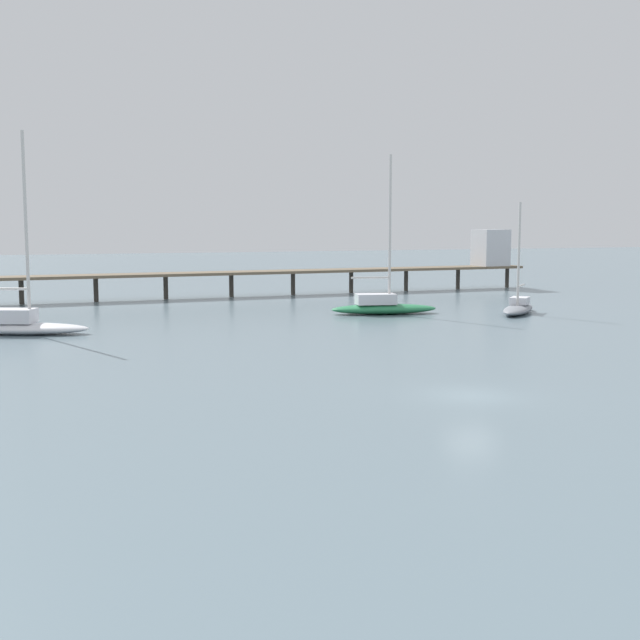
{
  "coord_description": "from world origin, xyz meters",
  "views": [
    {
      "loc": [
        -20.64,
        -32.76,
        8.06
      ],
      "look_at": [
        0.0,
        19.5,
        1.5
      ],
      "focal_mm": 46.04,
      "sensor_mm": 36.0,
      "label": 1
    }
  ],
  "objects_px": {
    "sailboat_gray": "(518,307)",
    "sailboat_white": "(21,323)",
    "sailboat_green": "(382,305)",
    "pier": "(317,264)"
  },
  "relations": [
    {
      "from": "pier",
      "to": "sailboat_white",
      "type": "bearing_deg",
      "value": -143.21
    },
    {
      "from": "sailboat_gray",
      "to": "sailboat_white",
      "type": "bearing_deg",
      "value": 177.75
    },
    {
      "from": "pier",
      "to": "sailboat_gray",
      "type": "relative_size",
      "value": 8.26
    },
    {
      "from": "sailboat_green",
      "to": "sailboat_white",
      "type": "relative_size",
      "value": 0.96
    },
    {
      "from": "pier",
      "to": "sailboat_white",
      "type": "relative_size",
      "value": 5.61
    },
    {
      "from": "sailboat_white",
      "to": "sailboat_gray",
      "type": "xyz_separation_m",
      "value": [
        42.46,
        -1.66,
        -0.19
      ]
    },
    {
      "from": "sailboat_green",
      "to": "sailboat_white",
      "type": "distance_m",
      "value": 30.92
    },
    {
      "from": "sailboat_white",
      "to": "sailboat_gray",
      "type": "distance_m",
      "value": 42.5
    },
    {
      "from": "pier",
      "to": "sailboat_green",
      "type": "height_order",
      "value": "sailboat_green"
    },
    {
      "from": "pier",
      "to": "sailboat_green",
      "type": "bearing_deg",
      "value": -95.89
    }
  ]
}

